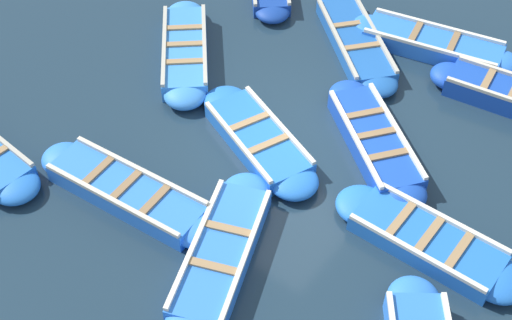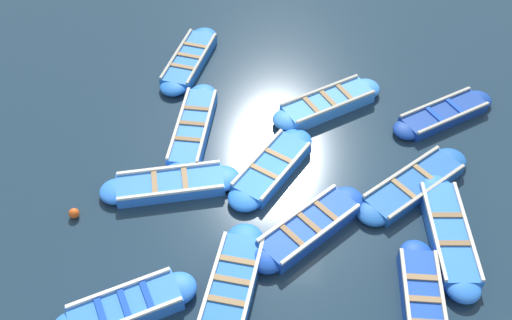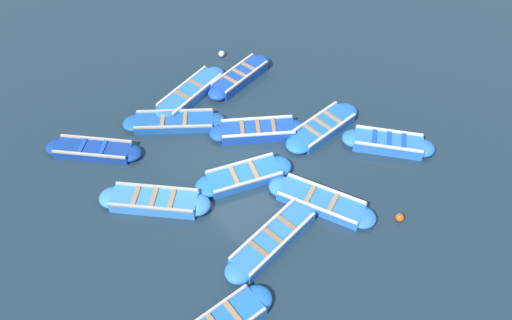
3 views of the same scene
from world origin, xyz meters
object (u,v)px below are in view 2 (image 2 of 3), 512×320
Objects in this scene: boat_inner_gap at (193,128)px; boat_stern_in at (328,104)px; boat_outer_left at (190,60)px; boat_mid_row at (448,234)px; boat_end_of_row at (309,228)px; buoy_orange_near at (74,213)px; boat_outer_right at (126,308)px; boat_drifting at (170,185)px; boat_far_corner at (272,168)px; boat_alongside at (232,284)px; boat_broadside at (423,304)px; boat_centre at (443,114)px; boat_near_quay at (413,185)px.

boat_inner_gap is 3.98m from boat_stern_in.
boat_mid_row is at bearing -123.24° from boat_outer_left.
buoy_orange_near is (-0.72, 5.73, -0.06)m from boat_end_of_row.
boat_outer_right is 8.76m from boat_outer_left.
boat_inner_gap reaches higher than boat_drifting.
boat_alongside is at bearing 177.07° from boat_far_corner.
boat_drifting is at bearing 80.06° from boat_end_of_row.
boat_inner_gap is 1.00× the size of boat_mid_row.
boat_broadside is 13.18× the size of buoy_orange_near.
boat_broadside is at bearing -134.49° from boat_outer_left.
boat_end_of_row is at bearing 146.74° from boat_centre.
boat_centre is (2.90, -0.76, 0.00)m from boat_near_quay.
boat_outer_right is 0.90× the size of boat_broadside.
boat_mid_row reaches higher than boat_drifting.
boat_outer_right is at bearing 129.33° from boat_near_quay.
boat_stern_in is 4.68m from boat_outer_left.
boat_broadside reaches higher than boat_stern_in.
boat_alongside is 3.63m from boat_far_corner.
boat_drifting is 8.03m from boat_centre.
boat_stern_in is at bearing -21.69° from boat_far_corner.
boat_outer_left is at bearing -9.35° from buoy_orange_near.
boat_end_of_row is 5.78m from boat_centre.
buoy_orange_near is at bearing 118.91° from boat_far_corner.
boat_outer_right reaches higher than boat_near_quay.
boat_centre is (6.35, -0.45, -0.05)m from boat_broadside.
boat_mid_row is 1.18× the size of boat_stern_in.
boat_inner_gap is at bearing 0.04° from boat_drifting.
boat_far_corner is at bearing 124.87° from boat_centre.
boat_far_corner is at bearing -112.33° from boat_inner_gap.
boat_broadside is 8.49m from buoy_orange_near.
boat_broadside reaches higher than boat_near_quay.
boat_end_of_row is (2.95, -3.54, -0.01)m from boat_outer_right.
boat_alongside reaches higher than buoy_orange_near.
boat_centre is 11.89× the size of buoy_orange_near.
boat_near_quay is 0.89× the size of boat_inner_gap.
buoy_orange_near is at bearing 133.31° from boat_stern_in.
boat_mid_row is 1.25× the size of boat_outer_right.
boat_broadside reaches higher than boat_far_corner.
boat_far_corner is (4.70, -2.29, -0.04)m from boat_outer_right.
boat_mid_row reaches higher than boat_alongside.
boat_alongside is at bearing 142.46° from boat_end_of_row.
boat_far_corner is at bearing 50.53° from boat_broadside.
boat_drifting reaches higher than boat_near_quay.
boat_stern_in is (4.02, 3.42, 0.01)m from boat_mid_row.
boat_centre is (4.30, 0.11, -0.03)m from boat_mid_row.
boat_end_of_row is at bearing 60.88° from boat_broadside.
boat_near_quay is 3.66m from boat_stern_in.
boat_outer_right is 8.24m from boat_stern_in.
boat_drifting is 1.07× the size of boat_far_corner.
boat_alongside is 8.27m from boat_outer_left.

